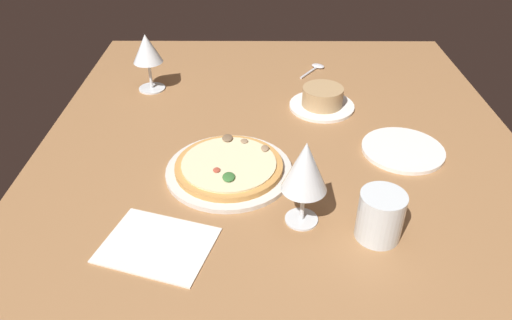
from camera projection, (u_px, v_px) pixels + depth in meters
dining_table at (282, 179)px, 99.92cm from camera, size 150.00×110.00×4.00cm
pizza_main at (229, 168)px, 97.67cm from camera, size 26.35×26.35×3.28cm
ramekin_on_saucer at (322, 99)px, 120.29cm from camera, size 16.70×16.70×5.54cm
wine_glass_far at (305, 168)px, 79.57cm from camera, size 8.10×8.10×16.90cm
wine_glass_near at (147, 51)px, 124.00cm from camera, size 7.91×7.91×15.59cm
water_glass at (380, 218)px, 80.70cm from camera, size 7.94×7.94×9.04cm
side_plate at (403, 150)px, 104.57cm from camera, size 18.15×18.15×0.90cm
paper_menu at (158, 245)px, 80.86cm from camera, size 18.91×21.73×0.30cm
spoon at (315, 68)px, 141.01cm from camera, size 10.68×8.48×1.00cm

